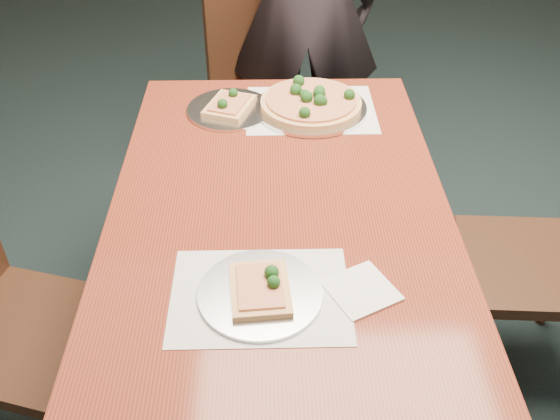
{
  "coord_description": "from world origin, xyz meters",
  "views": [
    {
      "loc": [
        -0.4,
        -1.47,
        1.77
      ],
      "look_at": [
        -0.37,
        -0.19,
        0.75
      ],
      "focal_mm": 40.0,
      "sensor_mm": 36.0,
      "label": 1
    }
  ],
  "objects_px": {
    "slice_plate_far": "(229,107)",
    "chair_far": "(264,86)",
    "pizza_pan": "(311,103)",
    "slice_plate_near": "(261,291)",
    "dining_table": "(280,237)"
  },
  "relations": [
    {
      "from": "dining_table",
      "to": "slice_plate_far",
      "type": "distance_m",
      "value": 0.56
    },
    {
      "from": "slice_plate_near",
      "to": "dining_table",
      "type": "bearing_deg",
      "value": 80.8
    },
    {
      "from": "chair_far",
      "to": "pizza_pan",
      "type": "height_order",
      "value": "chair_far"
    },
    {
      "from": "pizza_pan",
      "to": "slice_plate_near",
      "type": "relative_size",
      "value": 1.31
    },
    {
      "from": "slice_plate_far",
      "to": "slice_plate_near",
      "type": "bearing_deg",
      "value": -82.88
    },
    {
      "from": "slice_plate_near",
      "to": "slice_plate_far",
      "type": "distance_m",
      "value": 0.84
    },
    {
      "from": "chair_far",
      "to": "slice_plate_far",
      "type": "bearing_deg",
      "value": -124.86
    },
    {
      "from": "chair_far",
      "to": "pizza_pan",
      "type": "bearing_deg",
      "value": -100.69
    },
    {
      "from": "pizza_pan",
      "to": "slice_plate_far",
      "type": "distance_m",
      "value": 0.27
    },
    {
      "from": "slice_plate_far",
      "to": "chair_far",
      "type": "bearing_deg",
      "value": 79.91
    },
    {
      "from": "pizza_pan",
      "to": "dining_table",
      "type": "bearing_deg",
      "value": -102.19
    },
    {
      "from": "dining_table",
      "to": "chair_far",
      "type": "xyz_separation_m",
      "value": [
        -0.04,
        1.16,
        -0.14
      ]
    },
    {
      "from": "slice_plate_near",
      "to": "slice_plate_far",
      "type": "bearing_deg",
      "value": 97.12
    },
    {
      "from": "dining_table",
      "to": "slice_plate_near",
      "type": "relative_size",
      "value": 5.36
    },
    {
      "from": "chair_far",
      "to": "pizza_pan",
      "type": "relative_size",
      "value": 2.49
    }
  ]
}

